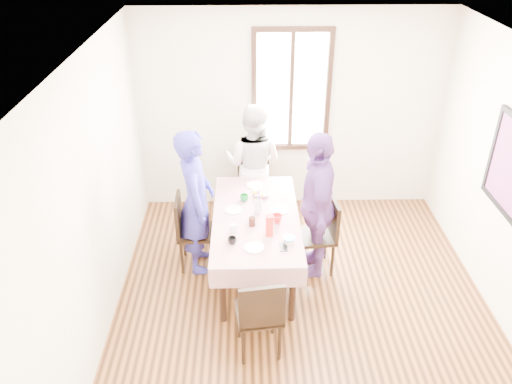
# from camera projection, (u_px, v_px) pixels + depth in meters

# --- Properties ---
(ground) EXTENTS (4.50, 4.50, 0.00)m
(ground) POSITION_uv_depth(u_px,v_px,m) (303.00, 309.00, 5.48)
(ground) COLOR black
(ground) RESTS_ON ground
(back_wall) EXTENTS (4.00, 0.00, 4.00)m
(back_wall) POSITION_uv_depth(u_px,v_px,m) (290.00, 113.00, 6.75)
(back_wall) COLOR beige
(back_wall) RESTS_ON ground
(window_frame) EXTENTS (1.02, 0.06, 1.62)m
(window_frame) POSITION_uv_depth(u_px,v_px,m) (291.00, 91.00, 6.59)
(window_frame) COLOR black
(window_frame) RESTS_ON back_wall
(window_pane) EXTENTS (0.90, 0.02, 1.50)m
(window_pane) POSITION_uv_depth(u_px,v_px,m) (291.00, 91.00, 6.60)
(window_pane) COLOR white
(window_pane) RESTS_ON back_wall
(art_poster) EXTENTS (0.04, 0.76, 0.96)m
(art_poster) POSITION_uv_depth(u_px,v_px,m) (509.00, 165.00, 5.00)
(art_poster) COLOR red
(art_poster) RESTS_ON right_wall
(dining_table) EXTENTS (0.82, 1.72, 0.75)m
(dining_table) POSITION_uv_depth(u_px,v_px,m) (256.00, 245.00, 5.85)
(dining_table) COLOR black
(dining_table) RESTS_ON ground
(tablecloth) EXTENTS (0.94, 1.84, 0.01)m
(tablecloth) POSITION_uv_depth(u_px,v_px,m) (256.00, 217.00, 5.66)
(tablecloth) COLOR #600715
(tablecloth) RESTS_ON dining_table
(chair_left) EXTENTS (0.43, 0.43, 0.91)m
(chair_left) POSITION_uv_depth(u_px,v_px,m) (196.00, 232.00, 5.93)
(chair_left) COLOR black
(chair_left) RESTS_ON ground
(chair_right) EXTENTS (0.46, 0.46, 0.91)m
(chair_right) POSITION_uv_depth(u_px,v_px,m) (316.00, 236.00, 5.86)
(chair_right) COLOR black
(chair_right) RESTS_ON ground
(chair_far) EXTENTS (0.43, 0.43, 0.91)m
(chair_far) POSITION_uv_depth(u_px,v_px,m) (254.00, 188.00, 6.83)
(chair_far) COLOR black
(chair_far) RESTS_ON ground
(chair_near) EXTENTS (0.47, 0.47, 0.91)m
(chair_near) POSITION_uv_depth(u_px,v_px,m) (259.00, 312.00, 4.78)
(chair_near) COLOR black
(chair_near) RESTS_ON ground
(person_left) EXTENTS (0.46, 0.66, 1.72)m
(person_left) POSITION_uv_depth(u_px,v_px,m) (196.00, 202.00, 5.73)
(person_left) COLOR #302B95
(person_left) RESTS_ON ground
(person_far) EXTENTS (0.95, 0.84, 1.62)m
(person_far) POSITION_uv_depth(u_px,v_px,m) (254.00, 165.00, 6.63)
(person_far) COLOR silver
(person_far) RESTS_ON ground
(person_right) EXTENTS (0.47, 1.04, 1.74)m
(person_right) POSITION_uv_depth(u_px,v_px,m) (316.00, 205.00, 5.66)
(person_right) COLOR #62387D
(person_right) RESTS_ON ground
(mug_black) EXTENTS (0.12, 0.12, 0.07)m
(mug_black) POSITION_uv_depth(u_px,v_px,m) (232.00, 241.00, 5.19)
(mug_black) COLOR black
(mug_black) RESTS_ON tablecloth
(mug_flag) EXTENTS (0.14, 0.14, 0.10)m
(mug_flag) POSITION_uv_depth(u_px,v_px,m) (277.00, 219.00, 5.52)
(mug_flag) COLOR red
(mug_flag) RESTS_ON tablecloth
(mug_green) EXTENTS (0.10, 0.10, 0.08)m
(mug_green) POSITION_uv_depth(u_px,v_px,m) (244.00, 198.00, 5.92)
(mug_green) COLOR #0C7226
(mug_green) RESTS_ON tablecloth
(serving_bowl) EXTENTS (0.23, 0.23, 0.05)m
(serving_bowl) POSITION_uv_depth(u_px,v_px,m) (261.00, 194.00, 6.03)
(serving_bowl) COLOR white
(serving_bowl) RESTS_ON tablecloth
(juice_carton) EXTENTS (0.07, 0.07, 0.24)m
(juice_carton) POSITION_uv_depth(u_px,v_px,m) (269.00, 225.00, 5.28)
(juice_carton) COLOR red
(juice_carton) RESTS_ON tablecloth
(butter_tub) EXTENTS (0.11, 0.11, 0.05)m
(butter_tub) POSITION_uv_depth(u_px,v_px,m) (289.00, 241.00, 5.21)
(butter_tub) COLOR white
(butter_tub) RESTS_ON tablecloth
(jam_jar) EXTENTS (0.07, 0.07, 0.10)m
(jam_jar) POSITION_uv_depth(u_px,v_px,m) (252.00, 222.00, 5.47)
(jam_jar) COLOR black
(jam_jar) RESTS_ON tablecloth
(drinking_glass) EXTENTS (0.07, 0.07, 0.10)m
(drinking_glass) POSITION_uv_depth(u_px,v_px,m) (233.00, 228.00, 5.36)
(drinking_glass) COLOR silver
(drinking_glass) RESTS_ON tablecloth
(smartphone) EXTENTS (0.07, 0.15, 0.01)m
(smartphone) POSITION_uv_depth(u_px,v_px,m) (284.00, 247.00, 5.15)
(smartphone) COLOR black
(smartphone) RESTS_ON tablecloth
(flower_vase) EXTENTS (0.08, 0.08, 0.16)m
(flower_vase) POSITION_uv_depth(u_px,v_px,m) (258.00, 206.00, 5.68)
(flower_vase) COLOR silver
(flower_vase) RESTS_ON tablecloth
(plate_left) EXTENTS (0.20, 0.20, 0.01)m
(plate_left) POSITION_uv_depth(u_px,v_px,m) (234.00, 210.00, 5.75)
(plate_left) COLOR white
(plate_left) RESTS_ON tablecloth
(plate_right) EXTENTS (0.20, 0.20, 0.01)m
(plate_right) POSITION_uv_depth(u_px,v_px,m) (280.00, 210.00, 5.76)
(plate_right) COLOR white
(plate_right) RESTS_ON tablecloth
(plate_far) EXTENTS (0.20, 0.20, 0.01)m
(plate_far) POSITION_uv_depth(u_px,v_px,m) (255.00, 185.00, 6.25)
(plate_far) COLOR white
(plate_far) RESTS_ON tablecloth
(plate_near) EXTENTS (0.20, 0.20, 0.01)m
(plate_near) POSITION_uv_depth(u_px,v_px,m) (254.00, 248.00, 5.14)
(plate_near) COLOR white
(plate_near) RESTS_ON tablecloth
(butter_lid) EXTENTS (0.12, 0.12, 0.01)m
(butter_lid) POSITION_uv_depth(u_px,v_px,m) (289.00, 238.00, 5.19)
(butter_lid) COLOR blue
(butter_lid) RESTS_ON butter_tub
(flower_bunch) EXTENTS (0.09, 0.09, 0.10)m
(flower_bunch) POSITION_uv_depth(u_px,v_px,m) (258.00, 196.00, 5.62)
(flower_bunch) COLOR yellow
(flower_bunch) RESTS_ON flower_vase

